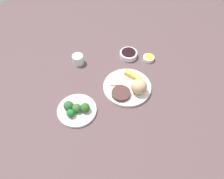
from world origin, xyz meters
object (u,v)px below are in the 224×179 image
object	(u,v)px
main_plate	(127,87)
teacup	(78,59)
broccoli_plate	(77,110)
sauce_ramekin_hot_mustard	(149,58)
soy_sauce_bowl	(128,54)

from	to	relation	value
main_plate	teacup	world-z (taller)	teacup
broccoli_plate	teacup	distance (m)	0.34
sauce_ramekin_hot_mustard	soy_sauce_bowl	bearing A→B (deg)	-85.13
broccoli_plate	soy_sauce_bowl	world-z (taller)	soy_sauce_bowl
main_plate	soy_sauce_bowl	bearing A→B (deg)	-166.05
main_plate	soy_sauce_bowl	distance (m)	0.25
broccoli_plate	main_plate	bearing A→B (deg)	138.01
sauce_ramekin_hot_mustard	main_plate	bearing A→B (deg)	-14.08
broccoli_plate	sauce_ramekin_hot_mustard	distance (m)	0.54
main_plate	broccoli_plate	size ratio (longest dim) A/B	1.31
main_plate	broccoli_plate	xyz separation A→B (m)	(0.22, -0.20, -0.00)
main_plate	sauce_ramekin_hot_mustard	size ratio (longest dim) A/B	3.90
broccoli_plate	soy_sauce_bowl	size ratio (longest dim) A/B	1.89
soy_sauce_bowl	sauce_ramekin_hot_mustard	xyz separation A→B (m)	(-0.01, 0.12, -0.01)
soy_sauce_bowl	teacup	size ratio (longest dim) A/B	1.63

